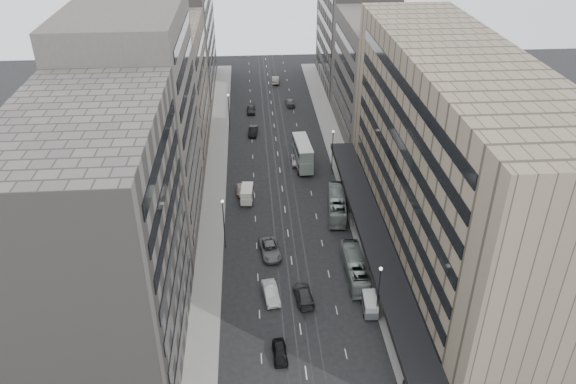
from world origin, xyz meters
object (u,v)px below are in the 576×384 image
object	(u,v)px
bus_near	(355,268)
sedan_1	(271,293)
sedan_0	(280,352)
vw_microbus	(370,304)
panel_van	(247,194)
bus_far	(337,204)
sedan_2	(270,250)
double_decker	(303,153)

from	to	relation	value
bus_near	sedan_1	bearing A→B (deg)	17.19
sedan_0	sedan_1	xyz separation A→B (m)	(-0.56, 10.44, 0.13)
vw_microbus	panel_van	world-z (taller)	panel_van
bus_far	sedan_2	distance (m)	15.78
sedan_0	sedan_2	size ratio (longest dim) A/B	0.70
bus_far	sedan_0	bearing A→B (deg)	77.14
bus_near	sedan_1	distance (m)	12.44
bus_near	vw_microbus	world-z (taller)	bus_near
bus_far	sedan_2	bearing A→B (deg)	50.29
bus_near	bus_far	xyz separation A→B (m)	(0.00, 16.76, 0.10)
sedan_0	sedan_1	size ratio (longest dim) A/B	0.81
sedan_1	panel_van	bearing A→B (deg)	88.77
bus_far	vw_microbus	world-z (taller)	bus_far
bus_near	double_decker	size ratio (longest dim) A/B	1.13
sedan_0	sedan_2	bearing A→B (deg)	87.89
sedan_1	sedan_2	xyz separation A→B (m)	(0.35, 9.62, -0.02)
bus_far	panel_van	bearing A→B (deg)	-10.21
panel_van	sedan_1	size ratio (longest dim) A/B	0.87
bus_near	bus_far	world-z (taller)	bus_far
double_decker	sedan_0	world-z (taller)	double_decker
sedan_0	sedan_2	xyz separation A→B (m)	(-0.21, 20.06, 0.12)
bus_near	vw_microbus	distance (m)	7.17
bus_far	double_decker	distance (m)	17.31
sedan_1	sedan_2	size ratio (longest dim) A/B	0.86
bus_near	sedan_0	size ratio (longest dim) A/B	2.60
bus_near	bus_far	size ratio (longest dim) A/B	0.94
bus_near	double_decker	bearing A→B (deg)	-82.70
sedan_0	sedan_2	distance (m)	20.06
double_decker	sedan_1	distance (m)	37.99
double_decker	vw_microbus	world-z (taller)	double_decker
bus_far	bus_near	bearing A→B (deg)	97.33
vw_microbus	sedan_2	world-z (taller)	vw_microbus
vw_microbus	panel_van	distance (m)	32.47
vw_microbus	sedan_1	size ratio (longest dim) A/B	0.81
sedan_0	bus_far	bearing A→B (deg)	67.11
bus_far	vw_microbus	bearing A→B (deg)	99.01
bus_far	panel_van	distance (m)	15.47
panel_van	bus_near	bearing A→B (deg)	-50.45
bus_far	sedan_2	world-z (taller)	bus_far
sedan_0	bus_near	bearing A→B (deg)	48.41
panel_van	sedan_0	xyz separation A→B (m)	(3.43, -35.47, -0.78)
double_decker	panel_van	world-z (taller)	double_decker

